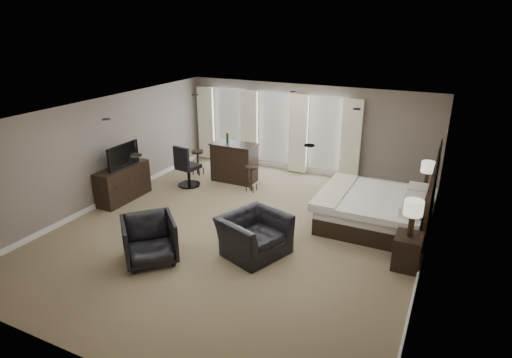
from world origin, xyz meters
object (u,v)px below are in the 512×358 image
at_px(nightstand_far, 423,198).
at_px(bar_counter, 234,162).
at_px(lamp_far, 427,175).
at_px(tv, 121,164).
at_px(desk_chair, 188,166).
at_px(bed, 376,195).
at_px(armchair_near, 254,228).
at_px(dresser, 123,183).
at_px(armchair_far, 149,238).
at_px(bar_stool_left, 198,163).
at_px(lamp_near, 412,218).
at_px(nightstand_near, 407,251).
at_px(bar_stool_right, 251,179).

bearing_deg(nightstand_far, bar_counter, -176.23).
xyz_separation_m(lamp_far, bar_counter, (-5.03, -0.33, -0.32)).
distance_m(tv, desk_chair, 1.82).
relative_size(bed, armchair_near, 1.86).
xyz_separation_m(armchair_near, bar_counter, (-2.26, 3.35, 0.02)).
relative_size(bed, desk_chair, 1.94).
bearing_deg(dresser, bar_counter, 51.87).
height_order(nightstand_far, tv, tv).
bearing_deg(armchair_far, bar_stool_left, 65.84).
bearing_deg(dresser, bed, 12.03).
bearing_deg(dresser, desk_chair, 57.95).
bearing_deg(armchair_far, armchair_near, -12.21).
xyz_separation_m(lamp_near, lamp_far, (0.00, 2.90, -0.12)).
bearing_deg(nightstand_far, nightstand_near, -90.00).
distance_m(lamp_far, bar_counter, 5.05).
distance_m(lamp_near, bar_counter, 5.67).
bearing_deg(lamp_near, bed, 121.54).
distance_m(nightstand_far, bar_counter, 5.05).
height_order(dresser, armchair_near, armchair_near).
bearing_deg(armchair_near, lamp_far, -16.47).
relative_size(dresser, bar_stool_left, 2.08).
height_order(tv, bar_stool_right, tv).
bearing_deg(bar_stool_left, armchair_far, -67.81).
height_order(bar_counter, desk_chair, desk_chair).
bearing_deg(tv, lamp_near, -91.36).
xyz_separation_m(nightstand_near, desk_chair, (-5.97, 1.68, 0.26)).
xyz_separation_m(tv, desk_chair, (0.95, 1.51, -0.37)).
bearing_deg(armchair_near, nightstand_near, -53.75).
height_order(bed, bar_stool_right, bed).
bearing_deg(bar_counter, nightstand_far, 3.77).
bearing_deg(nightstand_near, bar_stool_left, 157.79).
xyz_separation_m(lamp_far, bar_stool_right, (-4.25, -0.82, -0.52)).
relative_size(bar_counter, desk_chair, 1.08).
distance_m(bed, armchair_far, 4.88).
height_order(armchair_near, bar_stool_right, armchair_near).
distance_m(lamp_far, bar_stool_right, 4.36).
height_order(armchair_far, desk_chair, desk_chair).
bearing_deg(bar_stool_right, lamp_far, 10.92).
height_order(dresser, tv, tv).
distance_m(nightstand_near, tv, 6.95).
xyz_separation_m(armchair_near, armchair_far, (-1.65, -1.12, -0.05)).
height_order(tv, desk_chair, desk_chair).
bearing_deg(armchair_near, desk_chair, 73.01).
relative_size(bar_counter, bar_stool_left, 1.73).
xyz_separation_m(nightstand_near, bar_stool_right, (-4.25, 2.08, 0.03)).
distance_m(bed, bar_stool_left, 5.48).
xyz_separation_m(bed, armchair_far, (-3.54, -3.35, -0.24)).
height_order(nightstand_far, bar_stool_right, bar_stool_right).
height_order(lamp_far, desk_chair, lamp_far).
bearing_deg(bar_stool_left, lamp_near, -22.21).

